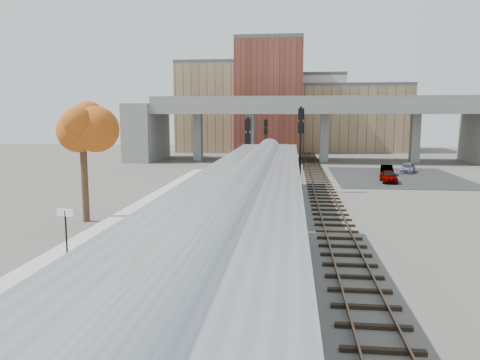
% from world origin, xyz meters
% --- Properties ---
extents(ground, '(160.00, 160.00, 0.00)m').
position_xyz_m(ground, '(0.00, 0.00, 0.00)').
color(ground, '#47423D').
rests_on(ground, ground).
extents(platform, '(4.50, 60.00, 0.35)m').
position_xyz_m(platform, '(-7.25, 0.00, 0.17)').
color(platform, '#9E9E99').
rests_on(platform, ground).
extents(yellow_strip, '(0.70, 60.00, 0.01)m').
position_xyz_m(yellow_strip, '(-5.35, 0.00, 0.35)').
color(yellow_strip, yellow).
rests_on(yellow_strip, platform).
extents(tracks, '(10.70, 95.00, 0.25)m').
position_xyz_m(tracks, '(0.93, 12.50, 0.08)').
color(tracks, black).
rests_on(tracks, ground).
extents(overpass, '(54.00, 12.00, 9.50)m').
position_xyz_m(overpass, '(4.92, 45.00, 5.81)').
color(overpass, slate).
rests_on(overpass, ground).
extents(buildings_far, '(43.00, 21.00, 20.60)m').
position_xyz_m(buildings_far, '(1.26, 66.57, 7.88)').
color(buildings_far, '#A27F5E').
rests_on(buildings_far, ground).
extents(parking_lot, '(14.00, 18.00, 0.04)m').
position_xyz_m(parking_lot, '(14.00, 28.00, 0.02)').
color(parking_lot, black).
rests_on(parking_lot, ground).
extents(locomotive, '(3.02, 19.05, 4.10)m').
position_xyz_m(locomotive, '(1.00, 11.59, 2.28)').
color(locomotive, '#A8AAB2').
rests_on(locomotive, ground).
extents(coach, '(3.03, 25.00, 5.00)m').
position_xyz_m(coach, '(1.00, -11.02, 2.80)').
color(coach, '#A8AAB2').
rests_on(coach, ground).
extents(signal_mast_near, '(0.60, 0.64, 6.75)m').
position_xyz_m(signal_mast_near, '(-1.10, 10.30, 3.29)').
color(signal_mast_near, '#9E9E99').
rests_on(signal_mast_near, ground).
extents(signal_mast_mid, '(0.60, 0.64, 7.64)m').
position_xyz_m(signal_mast_mid, '(3.00, 16.35, 3.89)').
color(signal_mast_mid, '#9E9E99').
rests_on(signal_mast_mid, ground).
extents(signal_mast_far, '(0.60, 0.64, 6.38)m').
position_xyz_m(signal_mast_far, '(-1.10, 34.38, 3.03)').
color(signal_mast_far, '#9E9E99').
rests_on(signal_mast_far, ground).
extents(station_sign, '(0.89, 0.23, 2.27)m').
position_xyz_m(station_sign, '(-8.12, -5.17, 1.98)').
color(station_sign, black).
rests_on(station_sign, platform).
extents(tree, '(3.60, 3.60, 8.39)m').
position_xyz_m(tree, '(-11.06, 3.34, 6.22)').
color(tree, '#382619').
rests_on(tree, ground).
extents(car_a, '(1.69, 3.79, 1.27)m').
position_xyz_m(car_a, '(12.16, 23.52, 0.67)').
color(car_a, '#99999E').
rests_on(car_a, parking_lot).
extents(car_b, '(1.53, 3.55, 1.14)m').
position_xyz_m(car_b, '(13.17, 29.54, 0.61)').
color(car_b, '#99999E').
rests_on(car_b, parking_lot).
extents(car_c, '(2.67, 4.01, 1.08)m').
position_xyz_m(car_c, '(16.09, 32.13, 0.58)').
color(car_c, '#99999E').
rests_on(car_c, parking_lot).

